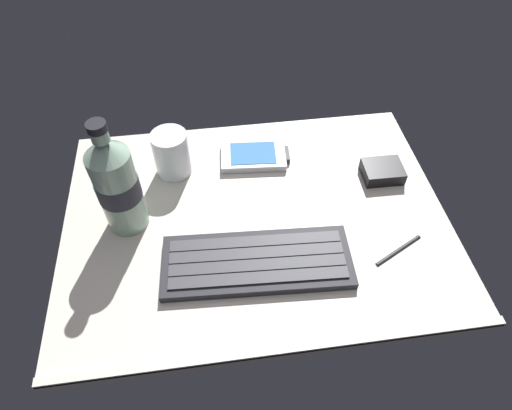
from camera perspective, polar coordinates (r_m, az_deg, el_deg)
The scene contains 7 objects.
ground_plane at distance 74.84cm, azimuth 0.02°, elevation -2.11°, with size 64.00×48.00×2.80cm.
keyboard at distance 67.96cm, azimuth 0.14°, elevation -7.36°, with size 29.59×12.65×1.70cm.
handheld_device at distance 83.24cm, azimuth -0.27°, elevation 6.38°, with size 13.20×8.50×1.50cm.
juice_cup at distance 80.18cm, azimuth -10.84°, elevation 6.38°, with size 6.40×6.40×8.50cm.
water_bottle at distance 70.00cm, azimuth -17.58°, elevation 2.55°, with size 6.73×6.73×20.80cm.
charger_block at distance 82.87cm, azimuth 16.06°, elevation 4.22°, with size 7.00×5.60×2.40cm, color black.
stylus_pen at distance 73.34cm, azimuth 18.03°, elevation -5.50°, with size 0.70×0.70×9.50cm, color #26262B.
Camera 1 is at (-6.27, -46.05, 57.86)cm, focal length 30.87 mm.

